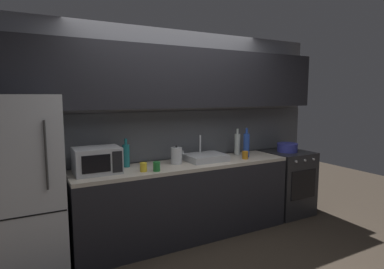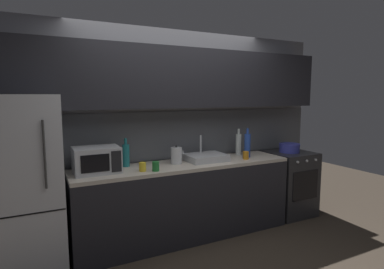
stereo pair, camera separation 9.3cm
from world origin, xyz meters
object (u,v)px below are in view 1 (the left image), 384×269
at_px(mug_green, 157,167).
at_px(mug_amber, 245,155).
at_px(oven_range, 287,182).
at_px(wine_bottle_clear, 237,144).
at_px(wine_bottle_blue, 246,145).
at_px(cooking_pot, 287,147).
at_px(mug_yellow, 143,167).
at_px(kettle, 176,156).
at_px(refrigerator, 23,187).
at_px(wine_bottle_teal, 126,155).
at_px(microwave, 97,160).

relative_size(mug_green, mug_amber, 1.04).
height_order(oven_range, wine_bottle_clear, wine_bottle_clear).
height_order(wine_bottle_blue, wine_bottle_clear, wine_bottle_blue).
xyz_separation_m(wine_bottle_blue, cooking_pot, (0.75, 0.02, -0.10)).
height_order(wine_bottle_clear, mug_yellow, wine_bottle_clear).
bearing_deg(mug_yellow, wine_bottle_blue, 4.85).
distance_m(kettle, wine_bottle_blue, 0.98).
xyz_separation_m(wine_bottle_blue, wine_bottle_clear, (-0.01, 0.19, -0.01)).
bearing_deg(refrigerator, mug_amber, -2.81).
bearing_deg(mug_amber, wine_bottle_clear, 72.64).
height_order(kettle, wine_bottle_teal, wine_bottle_teal).
relative_size(oven_range, wine_bottle_teal, 2.80).
distance_m(refrigerator, mug_green, 1.27).
relative_size(oven_range, mug_green, 8.79).
height_order(wine_bottle_blue, mug_green, wine_bottle_blue).
height_order(wine_bottle_clear, mug_green, wine_bottle_clear).
relative_size(microwave, kettle, 2.12).
xyz_separation_m(refrigerator, microwave, (0.68, 0.02, 0.18)).
relative_size(microwave, wine_bottle_blue, 1.22).
bearing_deg(wine_bottle_teal, oven_range, -4.00).
relative_size(oven_range, kettle, 4.16).
height_order(refrigerator, kettle, refrigerator).
height_order(kettle, cooking_pot, kettle).
bearing_deg(wine_bottle_teal, microwave, -157.75).
bearing_deg(oven_range, mug_green, -174.65).
distance_m(microwave, mug_amber, 1.80).
relative_size(mug_amber, cooking_pot, 0.34).
height_order(refrigerator, cooking_pot, refrigerator).
xyz_separation_m(oven_range, cooking_pot, (-0.02, 0.00, 0.51)).
height_order(oven_range, mug_green, mug_green).
bearing_deg(microwave, wine_bottle_teal, 22.25).
bearing_deg(cooking_pot, oven_range, -4.60).
height_order(wine_bottle_blue, mug_yellow, wine_bottle_blue).
distance_m(refrigerator, cooking_pot, 3.32).
distance_m(wine_bottle_blue, mug_yellow, 1.46).
distance_m(wine_bottle_clear, mug_yellow, 1.48).
height_order(refrigerator, oven_range, refrigerator).
bearing_deg(mug_yellow, refrigerator, 172.82).
bearing_deg(mug_yellow, mug_amber, 0.83).
relative_size(refrigerator, kettle, 7.89).
bearing_deg(oven_range, wine_bottle_clear, 167.68).
relative_size(kettle, wine_bottle_clear, 0.61).
distance_m(microwave, kettle, 0.92).
bearing_deg(wine_bottle_clear, kettle, -172.59).
bearing_deg(mug_amber, mug_green, -176.48).
height_order(wine_bottle_blue, mug_amber, wine_bottle_blue).
xyz_separation_m(kettle, wine_bottle_blue, (0.98, -0.06, 0.06)).
xyz_separation_m(mug_yellow, cooking_pot, (2.20, 0.14, 0.01)).
bearing_deg(mug_yellow, oven_range, 3.61).
distance_m(wine_bottle_clear, wine_bottle_teal, 1.54).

